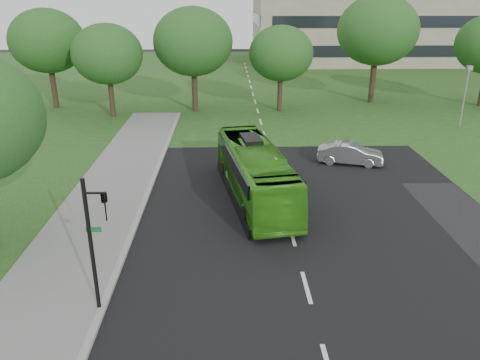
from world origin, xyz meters
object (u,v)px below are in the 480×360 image
Objects in this scene: tree_park_d at (378,31)px; tree_park_f at (47,41)px; bus at (255,172)px; tree_park_b at (193,42)px; tree_park_c at (281,54)px; traffic_light at (95,237)px; camera_pole at (466,88)px; sedan at (350,153)px; tree_park_a at (107,54)px.

tree_park_d reaches higher than tree_park_f.
tree_park_f is at bearing 119.55° from bus.
tree_park_b reaches higher than bus.
tree_park_b is 17.60m from tree_park_d.
tree_park_d is at bearing 20.08° from tree_park_c.
bus is 10.98m from traffic_light.
camera_pole is at bearing -15.75° from tree_park_b.
tree_park_d is at bearing 94.88° from camera_pole.
tree_park_c is at bearing 70.90° from bus.
sedan is (23.91, -16.62, -5.42)m from tree_park_f.
bus is at bearing -99.75° from tree_park_c.
camera_pole is (4.49, -9.56, -3.69)m from tree_park_d.
traffic_light is (-9.05, -29.20, -2.33)m from tree_park_c.
tree_park_a is at bearing -165.22° from tree_park_b.
bus is (17.60, -21.81, -4.67)m from tree_park_f.
tree_park_d is at bearing 79.34° from traffic_light.
camera_pole is (35.02, -8.02, -2.94)m from tree_park_f.
tree_park_a is 0.86× the size of tree_park_b.
camera_pole is (23.05, 23.11, 0.33)m from traffic_light.
tree_park_d is (17.24, 3.43, 0.68)m from tree_park_b.
tree_park_b is 22.78m from camera_pole.
tree_park_d is 20.30m from sedan.
tree_park_b is 7.80m from tree_park_c.
tree_park_a is 1.95× the size of sedan.
bus is 8.21m from sedan.
sedan is at bearing -34.80° from tree_park_f.
tree_park_a is 1.61× the size of camera_pole.
camera_pole is (21.73, -6.13, -3.01)m from tree_park_b.
tree_park_b is at bearing 179.69° from tree_park_c.
traffic_light is 0.98× the size of camera_pole.
tree_park_f reaches higher than tree_park_c.
traffic_light is (-1.32, -29.24, -3.35)m from tree_park_b.
tree_park_f reaches higher than traffic_light.
tree_park_f is 33.51m from traffic_light.
tree_park_a is at bearing -167.70° from tree_park_d.
tree_park_b is 20.93m from bus.
tree_park_a reaches higher than tree_park_c.
camera_pole is (14.00, -6.09, -2.00)m from tree_park_c.
sedan is at bearing -54.20° from tree_park_b.
bus is at bearing -51.10° from tree_park_f.
camera_pole reaches higher than bus.
tree_park_c is (14.81, 1.83, -0.19)m from tree_park_a.
tree_park_d is at bearing 51.69° from bus.
tree_park_f is 0.88× the size of bus.
tree_park_f is at bearing 129.96° from traffic_light.
tree_park_f is 29.62m from sedan.
tree_park_a is 0.77× the size of bus.
traffic_light is at bearing -92.58° from tree_park_b.
tree_park_a is 14.93m from tree_park_c.
tree_park_d is (24.32, 5.30, 1.50)m from tree_park_a.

